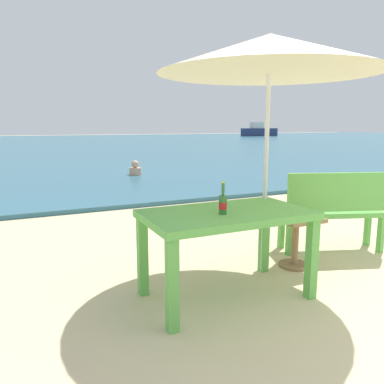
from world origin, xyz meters
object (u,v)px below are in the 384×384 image
object	(u,v)px
bench_green_left	(335,207)
swimmer_person	(135,169)
patio_umbrella	(270,54)
picnic_table_green	(227,224)
boat_cargo_ship	(259,131)
beer_bottle_amber	(223,203)
side_table_wood	(296,234)

from	to	relation	value
bench_green_left	swimmer_person	size ratio (longest dim) A/B	3.05
patio_umbrella	bench_green_left	xyz separation A→B (m)	(1.11, 0.17, -1.58)
picnic_table_green	boat_cargo_ship	bearing A→B (deg)	54.64
beer_bottle_amber	side_table_wood	xyz separation A→B (m)	(1.10, 0.38, -0.50)
side_table_wood	boat_cargo_ship	bearing A→B (deg)	55.43
boat_cargo_ship	beer_bottle_amber	bearing A→B (deg)	-125.39
beer_bottle_amber	boat_cargo_ship	bearing A→B (deg)	54.61
beer_bottle_amber	patio_umbrella	distance (m)	1.50
beer_bottle_amber	swimmer_person	world-z (taller)	beer_bottle_amber
beer_bottle_amber	picnic_table_green	bearing A→B (deg)	42.88
picnic_table_green	boat_cargo_ship	xyz separation A→B (m)	(27.69, 39.01, 0.07)
swimmer_person	boat_cargo_ship	bearing A→B (deg)	50.11
swimmer_person	beer_bottle_amber	bearing A→B (deg)	-101.65
patio_umbrella	side_table_wood	distance (m)	1.81
patio_umbrella	side_table_wood	world-z (taller)	patio_umbrella
picnic_table_green	beer_bottle_amber	distance (m)	0.24
boat_cargo_ship	bench_green_left	bearing A→B (deg)	-123.97
beer_bottle_amber	boat_cargo_ship	distance (m)	47.95
patio_umbrella	swimmer_person	distance (m)	7.66
swimmer_person	boat_cargo_ship	distance (m)	40.81
picnic_table_green	swimmer_person	world-z (taller)	picnic_table_green
side_table_wood	bench_green_left	world-z (taller)	bench_green_left
bench_green_left	boat_cargo_ship	distance (m)	46.45
beer_bottle_amber	patio_umbrella	bearing A→B (deg)	29.78
picnic_table_green	boat_cargo_ship	distance (m)	47.84
swimmer_person	boat_cargo_ship	size ratio (longest dim) A/B	0.08
beer_bottle_amber	swimmer_person	size ratio (longest dim) A/B	0.65
picnic_table_green	side_table_wood	world-z (taller)	picnic_table_green
picnic_table_green	patio_umbrella	distance (m)	1.63
patio_umbrella	swimmer_person	size ratio (longest dim) A/B	5.61
beer_bottle_amber	bench_green_left	xyz separation A→B (m)	(1.82, 0.57, -0.31)
side_table_wood	swimmer_person	xyz separation A→B (m)	(0.51, 7.39, -0.11)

